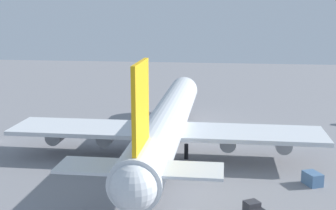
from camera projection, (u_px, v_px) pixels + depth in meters
The scene contains 4 objects.
ground_plane at pixel (168, 152), 80.85m from camera, with size 265.26×265.26×0.00m, color gray.
cargo_airplane at pixel (168, 122), 79.40m from camera, with size 66.32×52.66×19.17m.
cargo_container_aft at pixel (312, 179), 66.00m from camera, with size 3.37×2.94×1.87m.
safety_cone_nose at pixel (182, 112), 109.75m from camera, with size 0.59×0.59×0.85m, color orange.
Camera 1 is at (-76.62, -9.72, 25.35)m, focal length 48.74 mm.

